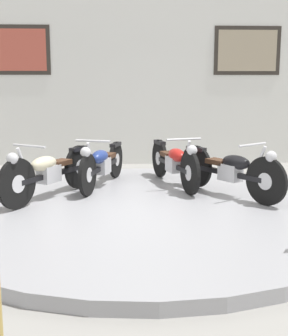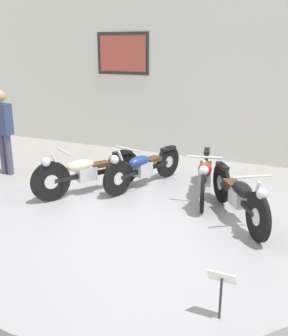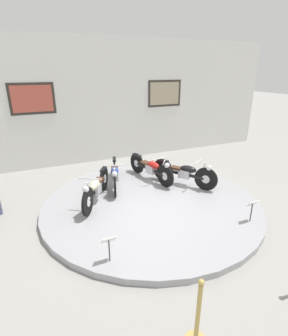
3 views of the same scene
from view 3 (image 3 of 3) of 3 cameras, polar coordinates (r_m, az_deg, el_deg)
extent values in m
plane|color=gray|center=(6.82, 1.56, -8.15)|extent=(60.00, 60.00, 0.00)
cylinder|color=#99999E|center=(6.79, 1.57, -7.63)|extent=(5.44, 5.44, 0.14)
cube|color=silver|center=(9.88, -8.65, 14.07)|extent=(14.00, 0.20, 4.36)
cube|color=#2D2823|center=(9.42, -23.16, 13.69)|extent=(1.40, 0.02, 1.00)
cube|color=#B24C3D|center=(9.41, -23.16, 13.69)|extent=(1.24, 0.02, 0.84)
cube|color=#2D2823|center=(10.63, 4.51, 15.88)|extent=(1.40, 0.02, 1.00)
cube|color=tan|center=(10.63, 4.52, 15.88)|extent=(1.24, 0.02, 0.84)
cylinder|color=black|center=(6.14, -12.16, -7.18)|extent=(0.39, 0.60, 0.67)
cylinder|color=silver|center=(6.14, -12.16, -7.18)|extent=(0.18, 0.23, 0.23)
cylinder|color=black|center=(7.29, -8.71, -2.28)|extent=(0.39, 0.60, 0.67)
cylinder|color=silver|center=(7.29, -8.71, -2.28)|extent=(0.18, 0.23, 0.23)
cube|color=black|center=(6.71, -10.28, -4.52)|extent=(0.70, 1.10, 0.07)
cube|color=silver|center=(6.66, -10.40, -4.51)|extent=(0.34, 0.38, 0.24)
ellipsoid|color=beige|center=(6.51, -10.75, -3.61)|extent=(0.44, 0.52, 0.20)
cube|color=#472D1E|center=(6.84, -9.81, -2.68)|extent=(0.34, 0.38, 0.07)
cube|color=black|center=(7.19, -8.83, -0.20)|extent=(0.27, 0.36, 0.06)
cylinder|color=silver|center=(6.17, -11.85, -4.90)|extent=(0.17, 0.24, 0.54)
cylinder|color=silver|center=(6.16, -11.71, -2.29)|extent=(0.48, 0.31, 0.03)
sphere|color=silver|center=(5.94, -12.60, -4.54)|extent=(0.15, 0.15, 0.15)
cylinder|color=black|center=(6.91, -6.33, -3.75)|extent=(0.23, 0.60, 0.61)
cylinder|color=silver|center=(6.91, -6.33, -3.75)|extent=(0.12, 0.22, 0.21)
cylinder|color=black|center=(8.16, -6.42, 0.18)|extent=(0.23, 0.60, 0.61)
cylinder|color=silver|center=(8.16, -6.42, 0.18)|extent=(0.12, 0.22, 0.21)
cube|color=black|center=(7.53, -6.37, -1.62)|extent=(0.43, 1.21, 0.07)
cube|color=silver|center=(7.48, -6.38, -1.59)|extent=(0.28, 0.36, 0.24)
ellipsoid|color=navy|center=(7.33, -6.42, -0.74)|extent=(0.35, 0.52, 0.20)
cube|color=#472D1E|center=(7.68, -6.43, -0.03)|extent=(0.28, 0.36, 0.07)
cube|color=black|center=(8.07, -6.49, 1.91)|extent=(0.20, 0.37, 0.06)
cylinder|color=silver|center=(6.97, -6.40, -1.75)|extent=(0.12, 0.25, 0.54)
cylinder|color=silver|center=(6.97, -6.50, 0.57)|extent=(0.53, 0.19, 0.03)
sphere|color=silver|center=(6.72, -6.44, -1.33)|extent=(0.15, 0.15, 0.15)
cylinder|color=black|center=(7.42, 4.65, -1.77)|extent=(0.21, 0.64, 0.65)
cylinder|color=silver|center=(7.42, 4.65, -1.77)|extent=(0.12, 0.24, 0.23)
cylinder|color=black|center=(8.39, -1.53, 1.03)|extent=(0.21, 0.64, 0.65)
cylinder|color=silver|center=(8.39, -1.53, 1.03)|extent=(0.12, 0.24, 0.23)
cube|color=black|center=(7.89, 1.37, -0.28)|extent=(0.37, 1.22, 0.07)
cube|color=silver|center=(7.86, 1.55, -0.23)|extent=(0.27, 0.36, 0.24)
ellipsoid|color=red|center=(7.73, 2.03, 0.67)|extent=(0.33, 0.52, 0.20)
cube|color=#472D1E|center=(8.00, 0.39, 1.10)|extent=(0.27, 0.36, 0.07)
cube|color=black|center=(8.30, -1.55, 2.82)|extent=(0.19, 0.37, 0.06)
cylinder|color=silver|center=(7.45, 3.93, 0.00)|extent=(0.10, 0.25, 0.54)
cylinder|color=silver|center=(7.43, 3.43, 2.10)|extent=(0.53, 0.16, 0.03)
sphere|color=silver|center=(7.25, 5.05, 0.57)|extent=(0.15, 0.15, 0.15)
cylinder|color=black|center=(7.39, 13.32, -2.35)|extent=(0.41, 0.57, 0.65)
cylinder|color=silver|center=(7.39, 13.32, -2.35)|extent=(0.18, 0.23, 0.23)
cylinder|color=black|center=(7.88, 4.08, -0.33)|extent=(0.41, 0.57, 0.65)
cylinder|color=silver|center=(7.88, 4.08, -0.33)|extent=(0.18, 0.23, 0.23)
cube|color=black|center=(7.61, 8.55, -1.31)|extent=(0.76, 1.07, 0.07)
cube|color=silver|center=(7.59, 8.83, -1.23)|extent=(0.35, 0.38, 0.24)
ellipsoid|color=black|center=(7.49, 9.59, -0.25)|extent=(0.45, 0.52, 0.20)
cube|color=#472D1E|center=(7.64, 7.10, -0.01)|extent=(0.35, 0.38, 0.07)
cube|color=black|center=(7.78, 4.13, 1.58)|extent=(0.29, 0.35, 0.06)
cylinder|color=silver|center=(7.36, 12.36, -0.68)|extent=(0.18, 0.23, 0.54)
cylinder|color=silver|center=(7.30, 11.73, 1.38)|extent=(0.46, 0.33, 0.03)
sphere|color=silver|center=(7.25, 13.98, 0.03)|extent=(0.15, 0.15, 0.15)
cylinder|color=#333338|center=(4.80, -7.56, -17.42)|extent=(0.02, 0.02, 0.42)
cube|color=white|center=(4.67, -7.70, -15.25)|extent=(0.26, 0.11, 0.15)
cylinder|color=#333338|center=(6.28, 22.30, -8.98)|extent=(0.02, 0.02, 0.42)
cube|color=white|center=(6.18, 22.58, -7.16)|extent=(0.26, 0.11, 0.15)
cylinder|color=tan|center=(3.75, 11.69, -28.78)|extent=(0.06, 0.06, 0.95)
sphere|color=tan|center=(3.38, 12.36, -23.15)|extent=(0.08, 0.08, 0.08)
camera|label=1|loc=(2.79, 68.87, -27.75)|focal=50.00mm
camera|label=2|loc=(4.91, 58.57, 1.92)|focal=42.00mm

